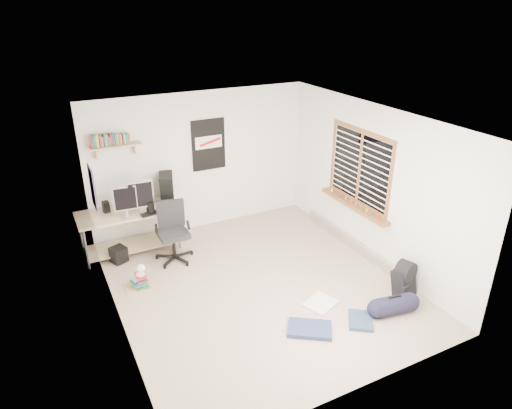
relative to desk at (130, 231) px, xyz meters
name	(u,v)px	position (x,y,z in m)	size (l,w,h in m)	color
floor	(258,285)	(1.43, -1.91, -0.37)	(4.00, 4.50, 0.01)	gray
ceiling	(259,120)	(1.43, -1.91, 2.14)	(4.00, 4.50, 0.01)	white
back_wall	(201,162)	(1.43, 0.35, 0.89)	(4.00, 0.01, 2.50)	silver
left_wall	(110,241)	(-0.57, -1.91, 0.89)	(0.01, 4.50, 2.50)	silver
right_wall	(373,185)	(3.44, -1.91, 0.89)	(0.01, 4.50, 2.50)	silver
desk	(130,231)	(0.00, 0.00, 0.00)	(1.62, 0.71, 0.74)	tan
monitor_left	(126,205)	(-0.06, -0.22, 0.58)	(0.37, 0.09, 0.40)	#A8A9AD
monitor_right	(141,201)	(0.19, -0.24, 0.60)	(0.41, 0.10, 0.45)	#9C9CA0
pc_tower	(167,188)	(0.71, 0.09, 0.61)	(0.22, 0.46, 0.48)	black
keyboard	(154,213)	(0.36, -0.29, 0.38)	(0.44, 0.15, 0.02)	black
speaker_left	(106,207)	(-0.32, 0.09, 0.47)	(0.10, 0.10, 0.19)	black
speaker_right	(150,207)	(0.32, -0.26, 0.47)	(0.10, 0.10, 0.19)	black
office_chair	(173,233)	(0.55, -0.62, 0.12)	(0.64, 0.64, 0.98)	black
wall_shelf	(116,146)	(-0.02, 0.23, 1.42)	(0.80, 0.22, 0.24)	tan
poster_back_wall	(209,145)	(1.58, 0.32, 1.19)	(0.62, 0.03, 0.92)	black
poster_left_wall	(93,188)	(-0.55, -0.71, 1.14)	(0.02, 0.42, 0.60)	navy
window	(359,168)	(3.38, -1.61, 1.08)	(0.10, 1.50, 1.26)	brown
baseboard_heater	(352,242)	(3.39, -1.61, -0.28)	(0.08, 2.50, 0.18)	#B7B2A8
backpack	(404,283)	(3.18, -3.05, -0.16)	(0.33, 0.27, 0.44)	black
duffel_bag	(394,305)	(2.76, -3.32, -0.22)	(0.26, 0.26, 0.52)	black
tshirt	(320,303)	(1.99, -2.72, -0.34)	(0.42, 0.36, 0.04)	silver
jeans_a	(310,329)	(1.55, -3.12, -0.33)	(0.56, 0.36, 0.06)	navy
jeans_b	(361,320)	(2.25, -3.27, -0.34)	(0.41, 0.30, 0.05)	navy
book_stack	(139,278)	(-0.15, -1.15, -0.21)	(0.40, 0.33, 0.27)	olive
desk_lamp	(139,265)	(-0.13, -1.17, 0.02)	(0.13, 0.22, 0.22)	white
subwoofer	(119,254)	(-0.28, -0.30, -0.22)	(0.23, 0.23, 0.25)	black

